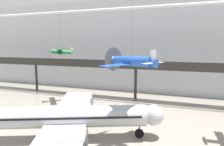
# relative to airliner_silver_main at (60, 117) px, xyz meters

# --- Properties ---
(hangar_back_wall) EXTENTS (140.00, 3.00, 26.01)m
(hangar_back_wall) POSITION_rel_airliner_silver_main_xyz_m (5.04, 33.33, 9.69)
(hangar_back_wall) COLOR silver
(hangar_back_wall) RESTS_ON ground
(mezzanine_walkway) EXTENTS (110.00, 3.20, 9.71)m
(mezzanine_walkway) POSITION_rel_airliner_silver_main_xyz_m (5.04, 24.15, 4.75)
(mezzanine_walkway) COLOR #2D2B28
(mezzanine_walkway) RESTS_ON ground
(ceiling_truss_beam) EXTENTS (120.00, 0.60, 0.60)m
(ceiling_truss_beam) POSITION_rel_airliner_silver_main_xyz_m (5.04, 22.22, 18.24)
(ceiling_truss_beam) COLOR silver
(airliner_silver_main) EXTENTS (28.34, 33.29, 9.18)m
(airliner_silver_main) POSITION_rel_airliner_silver_main_xyz_m (0.00, 0.00, 0.00)
(airliner_silver_main) COLOR #B7BABF
(airliner_silver_main) RESTS_ON ground
(suspended_plane_green_biplane) EXTENTS (5.70, 5.88, 10.75)m
(suspended_plane_green_biplane) POSITION_rel_airliner_silver_main_xyz_m (-10.85, 17.03, 8.47)
(suspended_plane_green_biplane) COLOR #1E6B33
(suspended_plane_blue_trainer) EXTENTS (7.94, 8.93, 11.31)m
(suspended_plane_blue_trainer) POSITION_rel_airliner_silver_main_xyz_m (9.58, 2.48, 7.96)
(suspended_plane_blue_trainer) COLOR #1E4CAD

